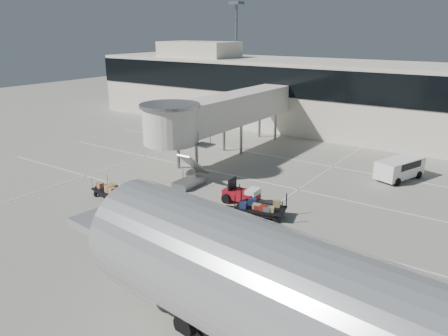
{
  "coord_description": "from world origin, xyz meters",
  "views": [
    {
      "loc": [
        18.89,
        -19.73,
        11.69
      ],
      "look_at": [
        1.79,
        5.13,
        2.0
      ],
      "focal_mm": 35.0,
      "sensor_mm": 36.0,
      "label": 1
    }
  ],
  "objects_px": {
    "suitcase_cart": "(262,208)",
    "ground_worker": "(151,202)",
    "box_cart_near": "(152,210)",
    "belt_loader": "(184,115)",
    "aircraft": "(345,327)",
    "minivan": "(401,167)",
    "box_cart_far": "(109,191)",
    "baggage_tug": "(242,195)"
  },
  "relations": [
    {
      "from": "belt_loader",
      "to": "aircraft",
      "type": "relative_size",
      "value": 0.2
    },
    {
      "from": "suitcase_cart",
      "to": "box_cart_near",
      "type": "xyz_separation_m",
      "value": [
        -5.78,
        -4.18,
        -0.04
      ]
    },
    {
      "from": "box_cart_near",
      "to": "belt_loader",
      "type": "relative_size",
      "value": 0.77
    },
    {
      "from": "box_cart_near",
      "to": "belt_loader",
      "type": "bearing_deg",
      "value": 149.61
    },
    {
      "from": "ground_worker",
      "to": "belt_loader",
      "type": "distance_m",
      "value": 30.05
    },
    {
      "from": "baggage_tug",
      "to": "aircraft",
      "type": "height_order",
      "value": "aircraft"
    },
    {
      "from": "box_cart_far",
      "to": "ground_worker",
      "type": "distance_m",
      "value": 4.55
    },
    {
      "from": "box_cart_near",
      "to": "ground_worker",
      "type": "height_order",
      "value": "ground_worker"
    },
    {
      "from": "suitcase_cart",
      "to": "ground_worker",
      "type": "distance_m",
      "value": 7.28
    },
    {
      "from": "baggage_tug",
      "to": "suitcase_cart",
      "type": "xyz_separation_m",
      "value": [
        2.35,
        -1.23,
        -0.04
      ]
    },
    {
      "from": "baggage_tug",
      "to": "belt_loader",
      "type": "bearing_deg",
      "value": 134.36
    },
    {
      "from": "box_cart_far",
      "to": "minivan",
      "type": "bearing_deg",
      "value": 55.58
    },
    {
      "from": "baggage_tug",
      "to": "box_cart_far",
      "type": "relative_size",
      "value": 0.74
    },
    {
      "from": "ground_worker",
      "to": "box_cart_far",
      "type": "bearing_deg",
      "value": 168.26
    },
    {
      "from": "ground_worker",
      "to": "aircraft",
      "type": "height_order",
      "value": "aircraft"
    },
    {
      "from": "minivan",
      "to": "baggage_tug",
      "type": "bearing_deg",
      "value": -104.18
    },
    {
      "from": "suitcase_cart",
      "to": "box_cart_near",
      "type": "relative_size",
      "value": 1.16
    },
    {
      "from": "belt_loader",
      "to": "aircraft",
      "type": "xyz_separation_m",
      "value": [
        33.15,
        -32.68,
        2.45
      ]
    },
    {
      "from": "suitcase_cart",
      "to": "minivan",
      "type": "xyz_separation_m",
      "value": [
        5.48,
        12.81,
        0.44
      ]
    },
    {
      "from": "ground_worker",
      "to": "suitcase_cart",
      "type": "bearing_deg",
      "value": 24.02
    },
    {
      "from": "baggage_tug",
      "to": "box_cart_near",
      "type": "bearing_deg",
      "value": -125.47
    },
    {
      "from": "minivan",
      "to": "aircraft",
      "type": "height_order",
      "value": "aircraft"
    },
    {
      "from": "box_cart_far",
      "to": "ground_worker",
      "type": "relative_size",
      "value": 2.09
    },
    {
      "from": "suitcase_cart",
      "to": "belt_loader",
      "type": "relative_size",
      "value": 0.89
    },
    {
      "from": "minivan",
      "to": "aircraft",
      "type": "xyz_separation_m",
      "value": [
        4.06,
        -24.75,
        2.25
      ]
    },
    {
      "from": "minivan",
      "to": "aircraft",
      "type": "distance_m",
      "value": 25.18
    },
    {
      "from": "suitcase_cart",
      "to": "belt_loader",
      "type": "height_order",
      "value": "belt_loader"
    },
    {
      "from": "suitcase_cart",
      "to": "aircraft",
      "type": "relative_size",
      "value": 0.18
    },
    {
      "from": "box_cart_near",
      "to": "ground_worker",
      "type": "bearing_deg",
      "value": 161.13
    },
    {
      "from": "box_cart_near",
      "to": "minivan",
      "type": "height_order",
      "value": "minivan"
    },
    {
      "from": "suitcase_cart",
      "to": "aircraft",
      "type": "height_order",
      "value": "aircraft"
    },
    {
      "from": "ground_worker",
      "to": "minivan",
      "type": "height_order",
      "value": "ground_worker"
    },
    {
      "from": "ground_worker",
      "to": "minivan",
      "type": "xyz_separation_m",
      "value": [
        11.7,
        16.57,
        0.16
      ]
    },
    {
      "from": "box_cart_far",
      "to": "aircraft",
      "type": "xyz_separation_m",
      "value": [
        20.28,
        -8.54,
        2.71
      ]
    },
    {
      "from": "minivan",
      "to": "ground_worker",
      "type": "bearing_deg",
      "value": -105.32
    },
    {
      "from": "box_cart_far",
      "to": "suitcase_cart",
      "type": "bearing_deg",
      "value": 28.2
    },
    {
      "from": "box_cart_near",
      "to": "aircraft",
      "type": "bearing_deg",
      "value": -2.87
    },
    {
      "from": "aircraft",
      "to": "suitcase_cart",
      "type": "bearing_deg",
      "value": 134.94
    },
    {
      "from": "baggage_tug",
      "to": "suitcase_cart",
      "type": "relative_size",
      "value": 0.65
    },
    {
      "from": "box_cart_near",
      "to": "aircraft",
      "type": "relative_size",
      "value": 0.15
    },
    {
      "from": "suitcase_cart",
      "to": "box_cart_near",
      "type": "bearing_deg",
      "value": -159.94
    },
    {
      "from": "suitcase_cart",
      "to": "aircraft",
      "type": "bearing_deg",
      "value": -67.19
    }
  ]
}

